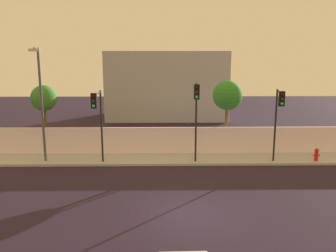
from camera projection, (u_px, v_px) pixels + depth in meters
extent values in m
plane|color=#24192B|center=(190.00, 215.00, 16.83)|extent=(80.00, 80.00, 0.00)
cube|color=#A8A8A8|center=(181.00, 159.00, 24.83)|extent=(36.00, 2.40, 0.15)
cube|color=silver|center=(180.00, 140.00, 25.89)|extent=(36.00, 0.18, 1.80)
cylinder|color=black|center=(102.00, 127.00, 23.63)|extent=(0.12, 0.12, 4.56)
cylinder|color=black|center=(97.00, 93.00, 22.51)|extent=(0.24, 1.36, 0.08)
cube|color=black|center=(94.00, 101.00, 21.93)|extent=(0.36, 0.24, 0.90)
sphere|color=black|center=(93.00, 97.00, 21.75)|extent=(0.18, 0.18, 0.18)
sphere|color=#33260A|center=(93.00, 101.00, 21.81)|extent=(0.18, 0.18, 0.18)
sphere|color=#19F24C|center=(94.00, 106.00, 21.87)|extent=(0.18, 0.18, 0.18)
cylinder|color=black|center=(196.00, 123.00, 23.67)|extent=(0.12, 0.12, 5.02)
cylinder|color=black|center=(197.00, 85.00, 22.74)|extent=(0.14, 0.86, 0.08)
cube|color=black|center=(197.00, 92.00, 22.40)|extent=(0.35, 0.22, 0.90)
sphere|color=black|center=(197.00, 88.00, 22.23)|extent=(0.18, 0.18, 0.18)
sphere|color=#33260A|center=(197.00, 92.00, 22.28)|extent=(0.18, 0.18, 0.18)
sphere|color=#19F24C|center=(197.00, 97.00, 22.34)|extent=(0.18, 0.18, 0.18)
cylinder|color=black|center=(275.00, 126.00, 23.78)|extent=(0.12, 0.12, 4.63)
cylinder|color=black|center=(280.00, 92.00, 22.79)|extent=(0.12, 1.07, 0.08)
cube|color=black|center=(282.00, 99.00, 22.34)|extent=(0.35, 0.21, 0.90)
sphere|color=black|center=(283.00, 94.00, 22.17)|extent=(0.18, 0.18, 0.18)
sphere|color=#33260A|center=(282.00, 99.00, 22.23)|extent=(0.18, 0.18, 0.18)
sphere|color=#19F24C|center=(282.00, 104.00, 22.29)|extent=(0.18, 0.18, 0.18)
cylinder|color=#4C4C51|center=(42.00, 106.00, 23.50)|extent=(0.16, 0.16, 7.18)
cylinder|color=#4C4C51|center=(36.00, 48.00, 21.80)|extent=(0.53, 1.99, 0.10)
cube|color=beige|center=(34.00, 50.00, 20.87)|extent=(0.64, 0.36, 0.16)
cylinder|color=red|center=(316.00, 156.00, 24.17)|extent=(0.24, 0.24, 0.67)
sphere|color=red|center=(317.00, 150.00, 24.09)|extent=(0.26, 0.26, 0.26)
cylinder|color=red|center=(314.00, 155.00, 24.16)|extent=(0.10, 0.09, 0.09)
cylinder|color=red|center=(319.00, 155.00, 24.16)|extent=(0.10, 0.09, 0.09)
cylinder|color=brown|center=(46.00, 128.00, 26.65)|extent=(0.17, 0.17, 3.34)
sphere|color=#367828|center=(44.00, 98.00, 26.20)|extent=(1.80, 1.80, 1.80)
cylinder|color=brown|center=(226.00, 127.00, 26.82)|extent=(0.23, 0.23, 3.44)
sphere|color=#30832C|center=(227.00, 95.00, 26.34)|extent=(2.07, 2.07, 2.07)
cube|color=#9E9E9E|center=(167.00, 84.00, 39.06)|extent=(12.19, 6.00, 6.91)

